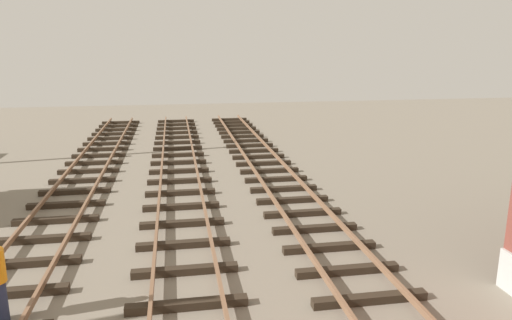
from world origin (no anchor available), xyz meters
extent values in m
cube|color=#2D2319|center=(0.52, 7.33, 0.09)|extent=(2.50, 0.24, 0.18)
cube|color=#2D2319|center=(0.52, 8.67, 0.09)|extent=(2.50, 0.24, 0.18)
cube|color=#2D2319|center=(0.52, 10.00, 0.09)|extent=(2.50, 0.24, 0.18)
cube|color=#2D2319|center=(0.52, 11.33, 0.09)|extent=(2.50, 0.24, 0.18)
cube|color=#2D2319|center=(0.52, 12.67, 0.09)|extent=(2.50, 0.24, 0.18)
cube|color=#2D2319|center=(0.52, 14.00, 0.09)|extent=(2.50, 0.24, 0.18)
cube|color=#2D2319|center=(0.52, 15.33, 0.09)|extent=(2.50, 0.24, 0.18)
cube|color=#2D2319|center=(0.52, 16.67, 0.09)|extent=(2.50, 0.24, 0.18)
cube|color=#2D2319|center=(0.52, 18.00, 0.09)|extent=(2.50, 0.24, 0.18)
cube|color=#2D2319|center=(0.52, 19.33, 0.09)|extent=(2.50, 0.24, 0.18)
cube|color=#2D2319|center=(0.52, 20.67, 0.09)|extent=(2.50, 0.24, 0.18)
cube|color=#2D2319|center=(0.52, 22.00, 0.09)|extent=(2.50, 0.24, 0.18)
cube|color=#2D2319|center=(0.52, 23.33, 0.09)|extent=(2.50, 0.24, 0.18)
cube|color=#2D2319|center=(0.52, 24.67, 0.09)|extent=(2.50, 0.24, 0.18)
cube|color=#2D2319|center=(0.52, 26.00, 0.09)|extent=(2.50, 0.24, 0.18)
cube|color=#2D2319|center=(0.52, 27.33, 0.09)|extent=(2.50, 0.24, 0.18)
cube|color=#2D2319|center=(0.52, 28.67, 0.09)|extent=(2.50, 0.24, 0.18)
cube|color=#2D2319|center=(0.52, 30.00, 0.09)|extent=(2.50, 0.24, 0.18)
cube|color=#2D2319|center=(0.52, 31.33, 0.09)|extent=(2.50, 0.24, 0.18)
cube|color=#2D2319|center=(0.52, 32.67, 0.09)|extent=(2.50, 0.24, 0.18)
cube|color=#2D2319|center=(-3.26, 7.75, 0.09)|extent=(2.50, 0.24, 0.18)
cube|color=#2D2319|center=(-3.26, 9.30, 0.09)|extent=(2.50, 0.24, 0.18)
cube|color=#2D2319|center=(-3.26, 10.85, 0.09)|extent=(2.50, 0.24, 0.18)
cube|color=#2D2319|center=(-3.26, 12.40, 0.09)|extent=(2.50, 0.24, 0.18)
cube|color=#2D2319|center=(-3.26, 13.95, 0.09)|extent=(2.50, 0.24, 0.18)
cube|color=#2D2319|center=(-3.26, 15.50, 0.09)|extent=(2.50, 0.24, 0.18)
cube|color=#2D2319|center=(-3.26, 17.06, 0.09)|extent=(2.50, 0.24, 0.18)
cube|color=#2D2319|center=(-3.26, 18.61, 0.09)|extent=(2.50, 0.24, 0.18)
cube|color=#2D2319|center=(-3.26, 20.16, 0.09)|extent=(2.50, 0.24, 0.18)
cube|color=#2D2319|center=(-3.26, 21.71, 0.09)|extent=(2.50, 0.24, 0.18)
cube|color=#2D2319|center=(-3.26, 23.26, 0.09)|extent=(2.50, 0.24, 0.18)
cube|color=#2D2319|center=(-3.26, 24.81, 0.09)|extent=(2.50, 0.24, 0.18)
cube|color=#2D2319|center=(-3.26, 26.36, 0.09)|extent=(2.50, 0.24, 0.18)
cube|color=#2D2319|center=(-3.26, 27.91, 0.09)|extent=(2.50, 0.24, 0.18)
cube|color=#2D2319|center=(-3.26, 29.46, 0.09)|extent=(2.50, 0.24, 0.18)
cube|color=#2D2319|center=(-3.26, 31.01, 0.09)|extent=(2.50, 0.24, 0.18)
cube|color=#2D2319|center=(-3.26, 32.56, 0.09)|extent=(2.50, 0.24, 0.18)
cube|color=#2D2319|center=(-7.04, 8.89, 0.09)|extent=(2.50, 0.24, 0.18)
cube|color=#2D2319|center=(-7.04, 10.37, 0.09)|extent=(2.50, 0.24, 0.18)
cube|color=#2D2319|center=(-7.04, 11.85, 0.09)|extent=(2.50, 0.24, 0.18)
cube|color=#2D2319|center=(-7.04, 13.33, 0.09)|extent=(2.50, 0.24, 0.18)
cube|color=#2D2319|center=(-7.04, 14.82, 0.09)|extent=(2.50, 0.24, 0.18)
cube|color=#2D2319|center=(-7.04, 16.30, 0.09)|extent=(2.50, 0.24, 0.18)
cube|color=#2D2319|center=(-7.04, 17.78, 0.09)|extent=(2.50, 0.24, 0.18)
cube|color=#2D2319|center=(-7.04, 19.26, 0.09)|extent=(2.50, 0.24, 0.18)
cube|color=#2D2319|center=(-7.04, 20.74, 0.09)|extent=(2.50, 0.24, 0.18)
cube|color=#2D2319|center=(-7.04, 22.22, 0.09)|extent=(2.50, 0.24, 0.18)
cube|color=#2D2319|center=(-7.04, 23.70, 0.09)|extent=(2.50, 0.24, 0.18)
cube|color=#2D2319|center=(-7.04, 25.19, 0.09)|extent=(2.50, 0.24, 0.18)
cube|color=#2D2319|center=(-7.04, 26.67, 0.09)|extent=(2.50, 0.24, 0.18)
cube|color=#2D2319|center=(-7.04, 28.15, 0.09)|extent=(2.50, 0.24, 0.18)
cube|color=#2D2319|center=(-7.04, 29.63, 0.09)|extent=(2.50, 0.24, 0.18)
cube|color=#2D2319|center=(-7.04, 31.11, 0.09)|extent=(2.50, 0.24, 0.18)
cube|color=#2D2319|center=(-7.04, 32.59, 0.09)|extent=(2.50, 0.24, 0.18)
camera|label=1|loc=(-3.37, -1.13, 5.25)|focal=33.38mm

